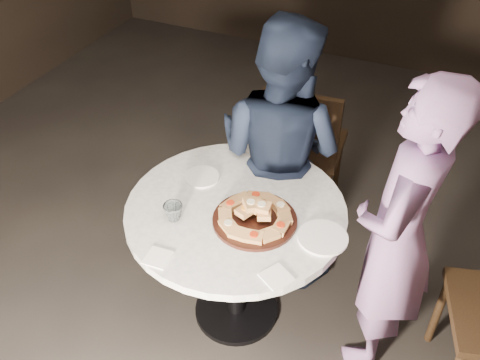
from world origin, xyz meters
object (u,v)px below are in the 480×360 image
object	(u,v)px
table	(236,229)
diner_teal	(397,236)
water_glass	(173,212)
focaccia_pile	(255,214)
serving_board	(255,220)
chair_far	(303,144)
diner_navy	(279,153)

from	to	relation	value
table	diner_teal	xyz separation A→B (m)	(0.75, 0.11, 0.16)
table	water_glass	size ratio (longest dim) A/B	13.78
water_glass	diner_teal	size ratio (longest dim) A/B	0.06
diner_teal	focaccia_pile	bearing A→B (deg)	-69.90
serving_board	chair_far	size ratio (longest dim) A/B	0.39
focaccia_pile	diner_teal	size ratio (longest dim) A/B	0.22
table	serving_board	distance (m)	0.21
focaccia_pile	diner_navy	xyz separation A→B (m)	(-0.09, 0.57, -0.06)
water_glass	chair_far	size ratio (longest dim) A/B	0.09
chair_far	table	bearing A→B (deg)	82.68
table	diner_teal	size ratio (longest dim) A/B	0.78
diner_navy	diner_teal	bearing A→B (deg)	161.47
focaccia_pile	chair_far	distance (m)	1.03
diner_navy	serving_board	bearing A→B (deg)	110.28
diner_teal	chair_far	bearing A→B (deg)	-133.68
table	water_glass	world-z (taller)	water_glass
serving_board	chair_far	world-z (taller)	chair_far
serving_board	diner_teal	distance (m)	0.65
serving_board	diner_teal	bearing A→B (deg)	14.74
table	diner_teal	world-z (taller)	diner_teal
table	chair_far	world-z (taller)	chair_far
focaccia_pile	diner_teal	xyz separation A→B (m)	(0.62, 0.16, -0.04)
diner_navy	focaccia_pile	bearing A→B (deg)	110.29
chair_far	diner_teal	world-z (taller)	diner_teal
diner_teal	water_glass	bearing A→B (deg)	-67.09
serving_board	diner_navy	xyz separation A→B (m)	(-0.09, 0.57, -0.02)
table	chair_far	distance (m)	0.94
table	focaccia_pile	size ratio (longest dim) A/B	3.57
focaccia_pile	water_glass	xyz separation A→B (m)	(-0.35, -0.14, -0.00)
diner_navy	water_glass	bearing A→B (deg)	81.01
water_glass	diner_teal	bearing A→B (deg)	17.20
focaccia_pile	water_glass	distance (m)	0.38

